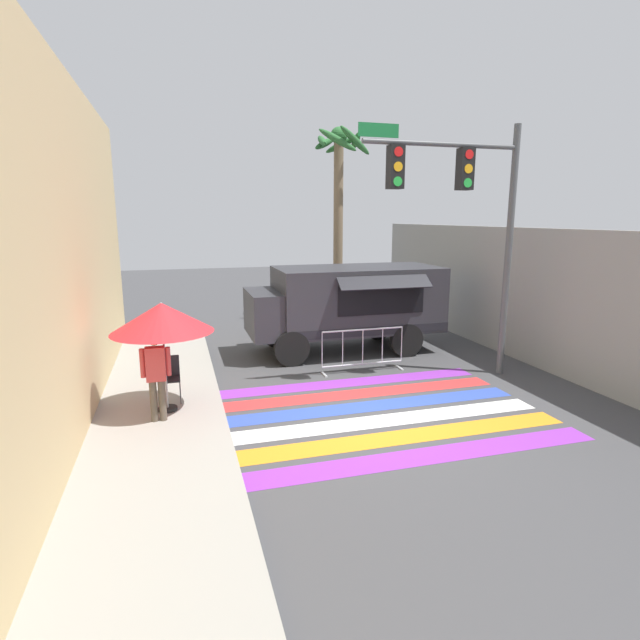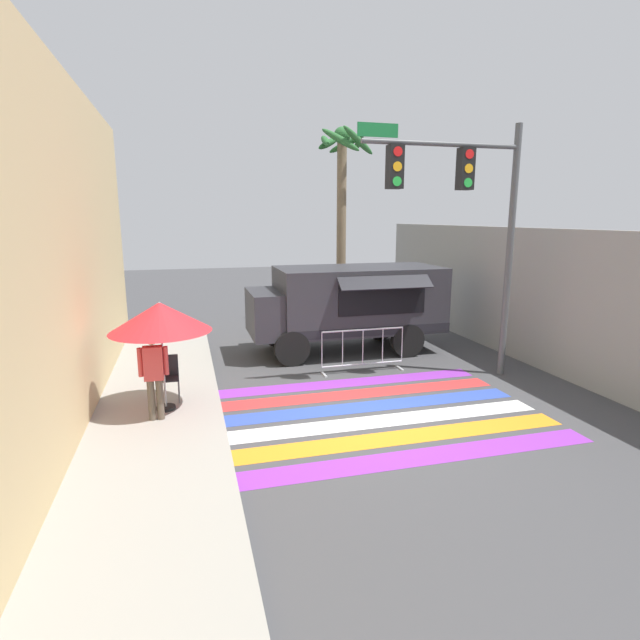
# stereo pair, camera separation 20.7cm
# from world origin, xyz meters

# --- Properties ---
(ground_plane) EXTENTS (60.00, 60.00, 0.00)m
(ground_plane) POSITION_xyz_m (0.00, 0.00, 0.00)
(ground_plane) COLOR #424244
(sidewalk_left) EXTENTS (4.40, 16.00, 0.15)m
(sidewalk_left) POSITION_xyz_m (-5.10, 0.00, 0.08)
(sidewalk_left) COLOR #99968E
(sidewalk_left) RESTS_ON ground_plane
(building_left_facade) EXTENTS (0.25, 16.00, 6.31)m
(building_left_facade) POSITION_xyz_m (-5.41, 0.00, 3.15)
(building_left_facade) COLOR #DBBC84
(building_left_facade) RESTS_ON ground_plane
(concrete_wall_right) EXTENTS (0.20, 16.00, 3.53)m
(concrete_wall_right) POSITION_xyz_m (5.24, 3.00, 1.77)
(concrete_wall_right) COLOR gray
(concrete_wall_right) RESTS_ON ground_plane
(crosswalk_painted) EXTENTS (6.40, 4.36, 0.01)m
(crosswalk_painted) POSITION_xyz_m (0.00, 0.14, 0.00)
(crosswalk_painted) COLOR purple
(crosswalk_painted) RESTS_ON ground_plane
(food_truck) EXTENTS (5.42, 2.67, 2.42)m
(food_truck) POSITION_xyz_m (0.86, 4.75, 1.44)
(food_truck) COLOR #2D2D33
(food_truck) RESTS_ON ground_plane
(traffic_signal_pole) EXTENTS (3.92, 0.29, 5.86)m
(traffic_signal_pole) POSITION_xyz_m (2.69, 1.71, 4.13)
(traffic_signal_pole) COLOR #515456
(traffic_signal_pole) RESTS_ON ground_plane
(patio_umbrella) EXTENTS (1.89, 1.89, 2.10)m
(patio_umbrella) POSITION_xyz_m (-3.95, 1.06, 1.97)
(patio_umbrella) COLOR black
(patio_umbrella) RESTS_ON sidewalk_left
(folding_chair) EXTENTS (0.40, 0.40, 0.91)m
(folding_chair) POSITION_xyz_m (-3.89, 1.60, 0.70)
(folding_chair) COLOR #4C4C51
(folding_chair) RESTS_ON sidewalk_left
(vendor_person) EXTENTS (0.53, 0.22, 1.63)m
(vendor_person) POSITION_xyz_m (-4.10, 0.59, 1.08)
(vendor_person) COLOR brown
(vendor_person) RESTS_ON sidewalk_left
(barricade_front) EXTENTS (2.13, 0.44, 1.09)m
(barricade_front) POSITION_xyz_m (0.71, 2.78, 0.55)
(barricade_front) COLOR #B7BABF
(barricade_front) RESTS_ON ground_plane
(palm_tree) EXTENTS (2.06, 2.16, 6.94)m
(palm_tree) POSITION_xyz_m (2.19, 9.25, 4.76)
(palm_tree) COLOR #7A664C
(palm_tree) RESTS_ON ground_plane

